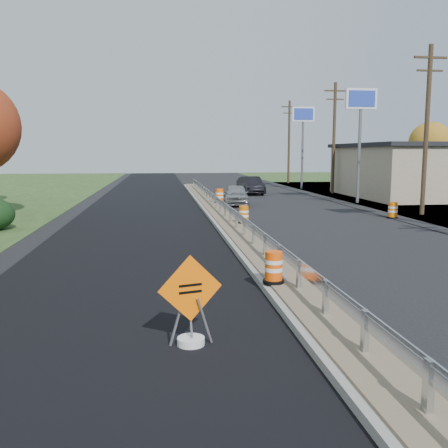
{
  "coord_description": "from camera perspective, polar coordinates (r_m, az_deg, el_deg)",
  "views": [
    {
      "loc": [
        -3.37,
        -17.63,
        3.53
      ],
      "look_at": [
        -1.19,
        -0.81,
        1.1
      ],
      "focal_mm": 40.0,
      "sensor_mm": 36.0,
      "label": 1
    }
  ],
  "objects": [
    {
      "name": "median",
      "position": [
        26.07,
        0.11,
        0.62
      ],
      "size": [
        1.6,
        55.0,
        0.23
      ],
      "color": "gray",
      "rests_on": "ground"
    },
    {
      "name": "milled_overlay",
      "position": [
        27.87,
        -9.44,
        0.78
      ],
      "size": [
        7.2,
        120.0,
        0.01
      ],
      "primitive_type": "cube",
      "color": "black",
      "rests_on": "ground"
    },
    {
      "name": "car_dark_mid",
      "position": [
        43.06,
        3.06,
        4.45
      ],
      "size": [
        1.83,
        4.64,
        1.5
      ],
      "primitive_type": "imported",
      "rotation": [
        0.0,
        0.0,
        0.05
      ],
      "color": "black",
      "rests_on": "ground"
    },
    {
      "name": "car_silver",
      "position": [
        33.99,
        1.4,
        3.36
      ],
      "size": [
        2.08,
        4.21,
        1.38
      ],
      "primitive_type": "imported",
      "rotation": [
        0.0,
        0.0,
        -0.11
      ],
      "color": "#A3A4A8",
      "rests_on": "ground"
    },
    {
      "name": "barrel_shoulder_near",
      "position": [
        28.5,
        18.73,
        1.46
      ],
      "size": [
        0.6,
        0.6,
        0.88
      ],
      "color": "black",
      "rests_on": "ground"
    },
    {
      "name": "utility_pole_nmid",
      "position": [
        44.22,
        12.46,
        9.79
      ],
      "size": [
        1.9,
        0.26,
        9.4
      ],
      "color": "#473523",
      "rests_on": "ground"
    },
    {
      "name": "pylon_sign_mid",
      "position": [
        36.49,
        15.36,
        12.5
      ],
      "size": [
        2.2,
        0.3,
        7.9
      ],
      "color": "slate",
      "rests_on": "ground"
    },
    {
      "name": "utility_pole_north",
      "position": [
        58.56,
        7.44,
        9.47
      ],
      "size": [
        1.9,
        0.26,
        9.4
      ],
      "color": "#473523",
      "rests_on": "ground"
    },
    {
      "name": "utility_pole_smid",
      "position": [
        30.53,
        22.15,
        10.2
      ],
      "size": [
        1.9,
        0.26,
        9.4
      ],
      "color": "#473523",
      "rests_on": "ground"
    },
    {
      "name": "guardrail",
      "position": [
        26.98,
        -0.17,
        2.19
      ],
      "size": [
        0.1,
        46.15,
        0.72
      ],
      "color": "silver",
      "rests_on": "median"
    },
    {
      "name": "barrel_median_near",
      "position": [
        12.83,
        5.69,
        -5.0
      ],
      "size": [
        0.55,
        0.55,
        0.81
      ],
      "color": "black",
      "rests_on": "median"
    },
    {
      "name": "barrel_median_mid",
      "position": [
        23.51,
        2.28,
        1.05
      ],
      "size": [
        0.56,
        0.56,
        0.82
      ],
      "color": "black",
      "rests_on": "median"
    },
    {
      "name": "tree_far_yellow",
      "position": [
        59.4,
        22.52,
        8.52
      ],
      "size": [
        4.62,
        4.62,
        6.86
      ],
      "color": "#473523",
      "rests_on": "ground"
    },
    {
      "name": "caution_sign",
      "position": [
        9.36,
        -3.82,
        -11.19
      ],
      "size": [
        1.19,
        0.51,
        1.7
      ],
      "rotation": [
        0.0,
        0.0,
        0.28
      ],
      "color": "white",
      "rests_on": "ground"
    },
    {
      "name": "pylon_sign_north",
      "position": [
        49.69,
        9.03,
        11.46
      ],
      "size": [
        2.2,
        0.3,
        7.9
      ],
      "color": "slate",
      "rests_on": "ground"
    },
    {
      "name": "ground",
      "position": [
        18.29,
        3.38,
        -2.99
      ],
      "size": [
        140.0,
        140.0,
        0.0
      ],
      "primitive_type": "plane",
      "color": "black",
      "rests_on": "ground"
    },
    {
      "name": "barrel_median_far",
      "position": [
        32.93,
        -0.52,
        3.19
      ],
      "size": [
        0.64,
        0.64,
        0.93
      ],
      "color": "black",
      "rests_on": "median"
    }
  ]
}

